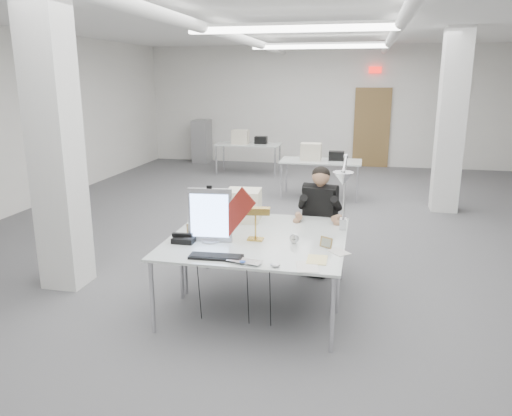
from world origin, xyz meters
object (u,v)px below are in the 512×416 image
(laptop, at_px, (243,263))
(bankers_lamp, at_px, (255,224))
(desk_main, at_px, (248,252))
(monitor, at_px, (210,215))
(architect_lamp, at_px, (344,190))
(seated_person, at_px, (320,203))
(desk_phone, at_px, (184,239))
(office_chair, at_px, (319,227))
(beige_monitor, at_px, (244,205))

(laptop, bearing_deg, bankers_lamp, 104.92)
(desk_main, distance_m, monitor, 0.56)
(bankers_lamp, bearing_deg, desk_main, -98.86)
(laptop, height_order, architect_lamp, architect_lamp)
(seated_person, height_order, monitor, seated_person)
(monitor, distance_m, desk_phone, 0.36)
(seated_person, bearing_deg, office_chair, 101.41)
(monitor, distance_m, bankers_lamp, 0.47)
(office_chair, bearing_deg, laptop, -93.91)
(architect_lamp, bearing_deg, beige_monitor, 144.45)
(seated_person, distance_m, desk_phone, 1.83)
(desk_phone, bearing_deg, desk_main, -9.79)
(architect_lamp, bearing_deg, desk_main, -160.78)
(bankers_lamp, bearing_deg, architect_lamp, 10.83)
(desk_main, relative_size, desk_phone, 8.29)
(bankers_lamp, height_order, beige_monitor, beige_monitor)
(monitor, height_order, beige_monitor, monitor)
(beige_monitor, bearing_deg, seated_person, 23.55)
(desk_phone, xyz_separation_m, architect_lamp, (1.54, 0.53, 0.47))
(beige_monitor, bearing_deg, bankers_lamp, -71.32)
(seated_person, relative_size, laptop, 2.97)
(desk_main, height_order, seated_person, seated_person)
(bankers_lamp, bearing_deg, monitor, -171.73)
(office_chair, bearing_deg, desk_main, -98.62)
(desk_phone, bearing_deg, office_chair, 47.86)
(office_chair, xyz_separation_m, monitor, (-0.99, -1.31, 0.45))
(seated_person, height_order, bankers_lamp, seated_person)
(bankers_lamp, distance_m, desk_phone, 0.73)
(monitor, bearing_deg, seated_person, 46.85)
(office_chair, relative_size, architect_lamp, 1.17)
(bankers_lamp, bearing_deg, office_chair, 55.43)
(office_chair, xyz_separation_m, laptop, (-0.51, -1.88, 0.19))
(seated_person, bearing_deg, desk_main, -99.26)
(desk_main, relative_size, office_chair, 1.57)
(desk_main, bearing_deg, beige_monitor, 106.13)
(monitor, distance_m, beige_monitor, 0.83)
(seated_person, bearing_deg, monitor, -116.65)
(office_chair, bearing_deg, monitor, -115.57)
(laptop, relative_size, architect_lamp, 0.32)
(bankers_lamp, xyz_separation_m, beige_monitor, (-0.29, 0.68, 0.01))
(seated_person, distance_m, beige_monitor, 0.95)
(desk_main, distance_m, desk_phone, 0.70)
(laptop, distance_m, desk_phone, 0.87)
(desk_phone, height_order, architect_lamp, architect_lamp)
(monitor, height_order, desk_phone, monitor)
(office_chair, height_order, laptop, office_chair)
(desk_phone, bearing_deg, beige_monitor, 65.51)
(desk_main, height_order, bankers_lamp, bankers_lamp)
(desk_main, xyz_separation_m, beige_monitor, (-0.29, 1.01, 0.19))
(laptop, bearing_deg, seated_person, 86.22)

